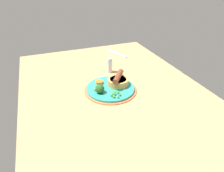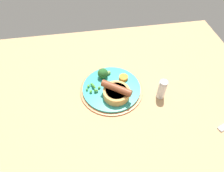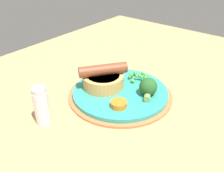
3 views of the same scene
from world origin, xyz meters
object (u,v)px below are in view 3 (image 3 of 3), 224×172
object	(u,v)px
dinner_plate	(120,93)
pea_pile	(138,76)
carrot_slice_0	(119,104)
salt_shaker	(41,106)
sausage_pudding	(104,78)
broccoli_floret_near	(148,87)

from	to	relation	value
dinner_plate	pea_pile	xyz separation A→B (cm)	(-6.77, 0.34, 1.68)
carrot_slice_0	salt_shaker	size ratio (longest dim) A/B	0.43
pea_pile	carrot_slice_0	xyz separation A→B (cm)	(11.99, 3.20, -0.23)
sausage_pudding	salt_shaker	xyz separation A→B (cm)	(16.09, -1.64, 0.39)
sausage_pudding	pea_pile	distance (cm)	8.89
carrot_slice_0	salt_shaker	world-z (taller)	salt_shaker
sausage_pudding	broccoli_floret_near	size ratio (longest dim) A/B	2.00
sausage_pudding	pea_pile	bearing A→B (deg)	-174.21
salt_shaker	sausage_pudding	bearing A→B (deg)	174.17
dinner_plate	salt_shaker	world-z (taller)	salt_shaker
dinner_plate	broccoli_floret_near	distance (cm)	6.77
pea_pile	salt_shaker	xyz separation A→B (cm)	(23.69, -6.08, 1.65)
sausage_pudding	carrot_slice_0	xyz separation A→B (cm)	(4.39, 7.64, -1.49)
sausage_pudding	pea_pile	size ratio (longest dim) A/B	1.91
pea_pile	broccoli_floret_near	bearing A→B (deg)	50.39
pea_pile	dinner_plate	bearing A→B (deg)	-2.85
salt_shaker	broccoli_floret_near	bearing A→B (deg)	149.06
sausage_pudding	pea_pile	xyz separation A→B (cm)	(-7.60, 4.44, -1.25)
sausage_pudding	carrot_slice_0	bearing A→B (deg)	96.21
sausage_pudding	salt_shaker	size ratio (longest dim) A/B	1.30
broccoli_floret_near	carrot_slice_0	distance (cm)	7.92
carrot_slice_0	dinner_plate	bearing A→B (deg)	-145.86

